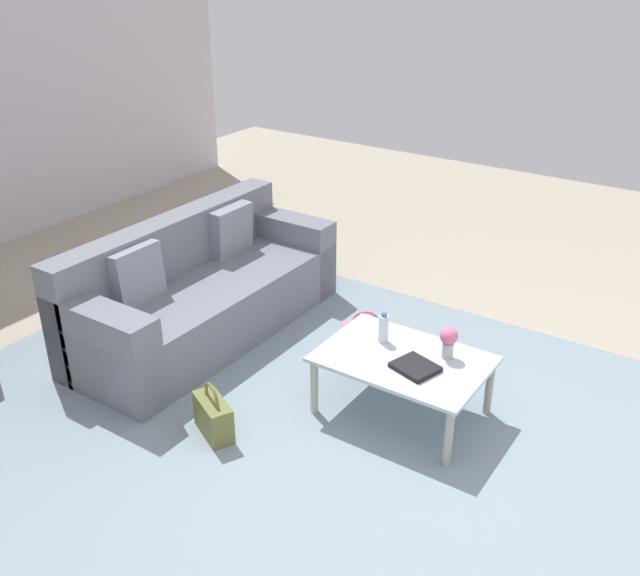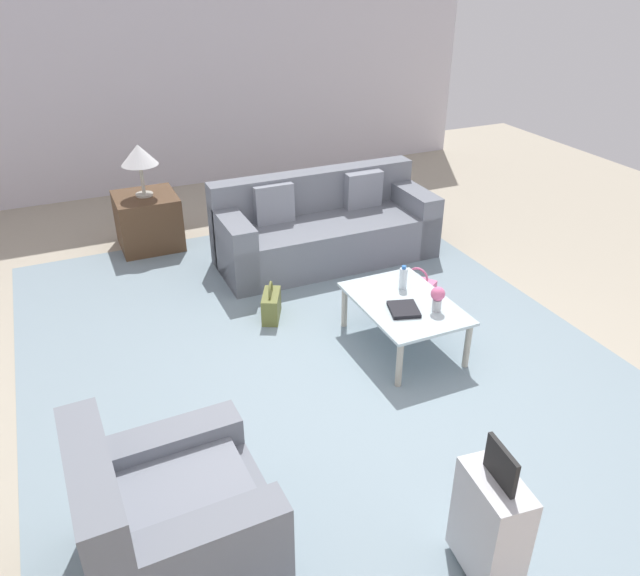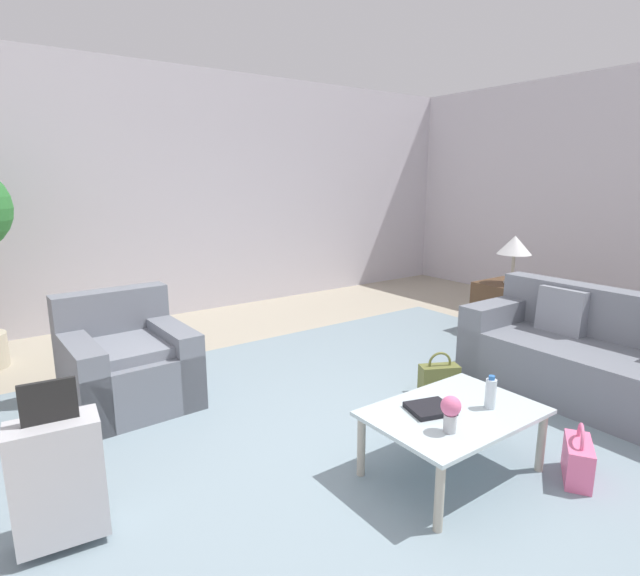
{
  "view_description": "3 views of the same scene",
  "coord_description": "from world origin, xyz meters",
  "px_view_note": "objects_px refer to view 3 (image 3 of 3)",
  "views": [
    {
      "loc": [
        -1.25,
        2.87,
        2.7
      ],
      "look_at": [
        0.8,
        -0.18,
        0.9
      ],
      "focal_mm": 40.0,
      "sensor_mm": 36.0,
      "label": 1
    },
    {
      "loc": [
        -3.21,
        1.84,
        2.86
      ],
      "look_at": [
        -0.14,
        0.47,
        1.02
      ],
      "focal_mm": 35.0,
      "sensor_mm": 36.0,
      "label": 2
    },
    {
      "loc": [
        -1.82,
        -2.24,
        1.75
      ],
      "look_at": [
        0.01,
        0.31,
        1.06
      ],
      "focal_mm": 28.0,
      "sensor_mm": 36.0,
      "label": 3
    }
  ],
  "objects_px": {
    "side_table": "(509,308)",
    "coffee_table_book": "(430,409)",
    "handbag_pink": "(578,460)",
    "couch": "(614,367)",
    "coffee_table": "(454,418)",
    "table_lamp": "(515,246)",
    "water_bottle": "(491,393)",
    "flower_vase": "(451,411)",
    "armchair": "(126,366)",
    "suitcase_silver": "(58,478)",
    "handbag_olive": "(439,378)"
  },
  "relations": [
    {
      "from": "water_bottle",
      "to": "handbag_pink",
      "type": "bearing_deg",
      "value": -47.44
    },
    {
      "from": "couch",
      "to": "suitcase_silver",
      "type": "distance_m",
      "value": 3.87
    },
    {
      "from": "couch",
      "to": "water_bottle",
      "type": "distance_m",
      "value": 1.6
    },
    {
      "from": "coffee_table",
      "to": "coffee_table_book",
      "type": "relative_size",
      "value": 4.11
    },
    {
      "from": "side_table",
      "to": "flower_vase",
      "type": "bearing_deg",
      "value": -151.35
    },
    {
      "from": "water_bottle",
      "to": "flower_vase",
      "type": "relative_size",
      "value": 1.0
    },
    {
      "from": "coffee_table",
      "to": "water_bottle",
      "type": "bearing_deg",
      "value": -26.57
    },
    {
      "from": "water_bottle",
      "to": "handbag_pink",
      "type": "distance_m",
      "value": 0.64
    },
    {
      "from": "couch",
      "to": "coffee_table_book",
      "type": "bearing_deg",
      "value": 174.62
    },
    {
      "from": "table_lamp",
      "to": "armchair",
      "type": "bearing_deg",
      "value": 170.74
    },
    {
      "from": "handbag_olive",
      "to": "handbag_pink",
      "type": "relative_size",
      "value": 1.0
    },
    {
      "from": "flower_vase",
      "to": "couch",
      "type": "bearing_deg",
      "value": 1.43
    },
    {
      "from": "coffee_table_book",
      "to": "handbag_olive",
      "type": "relative_size",
      "value": 0.69
    },
    {
      "from": "couch",
      "to": "flower_vase",
      "type": "height_order",
      "value": "couch"
    },
    {
      "from": "handbag_pink",
      "to": "armchair",
      "type": "bearing_deg",
      "value": 124.95
    },
    {
      "from": "suitcase_silver",
      "to": "table_lamp",
      "type": "bearing_deg",
      "value": 9.46
    },
    {
      "from": "armchair",
      "to": "handbag_pink",
      "type": "distance_m",
      "value": 3.24
    },
    {
      "from": "coffee_table",
      "to": "table_lamp",
      "type": "xyz_separation_m",
      "value": [
        2.8,
        1.5,
        0.64
      ]
    },
    {
      "from": "coffee_table",
      "to": "handbag_pink",
      "type": "xyz_separation_m",
      "value": [
        0.55,
        -0.48,
        -0.23
      ]
    },
    {
      "from": "couch",
      "to": "handbag_olive",
      "type": "height_order",
      "value": "couch"
    },
    {
      "from": "armchair",
      "to": "table_lamp",
      "type": "xyz_separation_m",
      "value": [
        4.1,
        -0.67,
        0.7
      ]
    },
    {
      "from": "coffee_table",
      "to": "side_table",
      "type": "xyz_separation_m",
      "value": [
        2.8,
        1.5,
        -0.07
      ]
    },
    {
      "from": "table_lamp",
      "to": "side_table",
      "type": "bearing_deg",
      "value": 0.0
    },
    {
      "from": "handbag_olive",
      "to": "coffee_table",
      "type": "bearing_deg",
      "value": -135.35
    },
    {
      "from": "armchair",
      "to": "water_bottle",
      "type": "height_order",
      "value": "armchair"
    },
    {
      "from": "coffee_table",
      "to": "water_bottle",
      "type": "height_order",
      "value": "water_bottle"
    },
    {
      "from": "couch",
      "to": "suitcase_silver",
      "type": "xyz_separation_m",
      "value": [
        -3.79,
        0.8,
        0.05
      ]
    },
    {
      "from": "water_bottle",
      "to": "coffee_table",
      "type": "bearing_deg",
      "value": 153.43
    },
    {
      "from": "water_bottle",
      "to": "side_table",
      "type": "height_order",
      "value": "water_bottle"
    },
    {
      "from": "handbag_pink",
      "to": "side_table",
      "type": "bearing_deg",
      "value": 41.34
    },
    {
      "from": "coffee_table_book",
      "to": "flower_vase",
      "type": "distance_m",
      "value": 0.27
    },
    {
      "from": "side_table",
      "to": "coffee_table_book",
      "type": "bearing_deg",
      "value": -154.07
    },
    {
      "from": "handbag_pink",
      "to": "flower_vase",
      "type": "bearing_deg",
      "value": 156.77
    },
    {
      "from": "armchair",
      "to": "suitcase_silver",
      "type": "relative_size",
      "value": 1.1
    },
    {
      "from": "coffee_table",
      "to": "table_lamp",
      "type": "bearing_deg",
      "value": 28.18
    },
    {
      "from": "armchair",
      "to": "side_table",
      "type": "bearing_deg",
      "value": -9.26
    },
    {
      "from": "couch",
      "to": "coffee_table_book",
      "type": "relative_size",
      "value": 8.99
    },
    {
      "from": "armchair",
      "to": "suitcase_silver",
      "type": "height_order",
      "value": "armchair"
    },
    {
      "from": "couch",
      "to": "handbag_olive",
      "type": "bearing_deg",
      "value": 136.01
    },
    {
      "from": "coffee_table",
      "to": "table_lamp",
      "type": "height_order",
      "value": "table_lamp"
    },
    {
      "from": "couch",
      "to": "coffee_table",
      "type": "xyz_separation_m",
      "value": [
        -1.79,
        0.1,
        0.05
      ]
    },
    {
      "from": "table_lamp",
      "to": "coffee_table",
      "type": "bearing_deg",
      "value": -151.82
    },
    {
      "from": "water_bottle",
      "to": "handbag_olive",
      "type": "relative_size",
      "value": 0.57
    },
    {
      "from": "handbag_pink",
      "to": "couch",
      "type": "bearing_deg",
      "value": 17.04
    },
    {
      "from": "flower_vase",
      "to": "handbag_pink",
      "type": "xyz_separation_m",
      "value": [
        0.77,
        -0.33,
        -0.4
      ]
    },
    {
      "from": "flower_vase",
      "to": "handbag_pink",
      "type": "relative_size",
      "value": 0.57
    },
    {
      "from": "water_bottle",
      "to": "armchair",
      "type": "bearing_deg",
      "value": 123.5
    },
    {
      "from": "handbag_pink",
      "to": "coffee_table",
      "type": "bearing_deg",
      "value": 138.83
    },
    {
      "from": "couch",
      "to": "table_lamp",
      "type": "xyz_separation_m",
      "value": [
        1.01,
        1.6,
        0.7
      ]
    },
    {
      "from": "water_bottle",
      "to": "side_table",
      "type": "xyz_separation_m",
      "value": [
        2.6,
        1.6,
        -0.22
      ]
    }
  ]
}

